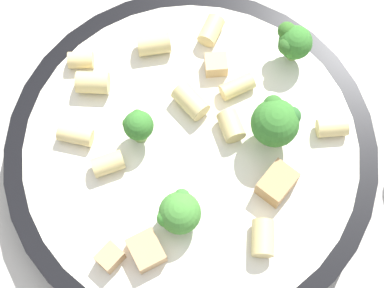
# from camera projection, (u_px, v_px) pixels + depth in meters

# --- Properties ---
(ground_plane) EXTENTS (2.00, 2.00, 0.00)m
(ground_plane) POSITION_uv_depth(u_px,v_px,m) (192.00, 163.00, 0.53)
(ground_plane) COLOR beige
(pasta_bowl) EXTENTS (0.29, 0.29, 0.03)m
(pasta_bowl) POSITION_uv_depth(u_px,v_px,m) (192.00, 155.00, 0.51)
(pasta_bowl) COLOR black
(pasta_bowl) RESTS_ON ground_plane
(broccoli_floret_0) EXTENTS (0.04, 0.04, 0.05)m
(broccoli_floret_0) POSITION_uv_depth(u_px,v_px,m) (278.00, 121.00, 0.48)
(broccoli_floret_0) COLOR #93B766
(broccoli_floret_0) RESTS_ON pasta_bowl
(broccoli_floret_1) EXTENTS (0.03, 0.03, 0.04)m
(broccoli_floret_1) POSITION_uv_depth(u_px,v_px,m) (294.00, 42.00, 0.51)
(broccoli_floret_1) COLOR #93B766
(broccoli_floret_1) RESTS_ON pasta_bowl
(broccoli_floret_2) EXTENTS (0.02, 0.02, 0.03)m
(broccoli_floret_2) POSITION_uv_depth(u_px,v_px,m) (139.00, 126.00, 0.49)
(broccoli_floret_2) COLOR #84AD60
(broccoli_floret_2) RESTS_ON pasta_bowl
(broccoli_floret_3) EXTENTS (0.03, 0.04, 0.03)m
(broccoli_floret_3) POSITION_uv_depth(u_px,v_px,m) (181.00, 212.00, 0.46)
(broccoli_floret_3) COLOR #84AD60
(broccoli_floret_3) RESTS_ON pasta_bowl
(rigatoni_0) EXTENTS (0.03, 0.02, 0.02)m
(rigatoni_0) POSITION_uv_depth(u_px,v_px,m) (264.00, 238.00, 0.47)
(rigatoni_0) COLOR #E0C67F
(rigatoni_0) RESTS_ON pasta_bowl
(rigatoni_1) EXTENTS (0.03, 0.02, 0.02)m
(rigatoni_1) POSITION_uv_depth(u_px,v_px,m) (212.00, 30.00, 0.53)
(rigatoni_1) COLOR #E0C67F
(rigatoni_1) RESTS_ON pasta_bowl
(rigatoni_2) EXTENTS (0.03, 0.02, 0.02)m
(rigatoni_2) POSITION_uv_depth(u_px,v_px,m) (232.00, 126.00, 0.50)
(rigatoni_2) COLOR #E0C67F
(rigatoni_2) RESTS_ON pasta_bowl
(rigatoni_3) EXTENTS (0.02, 0.03, 0.01)m
(rigatoni_3) POSITION_uv_depth(u_px,v_px,m) (238.00, 87.00, 0.51)
(rigatoni_3) COLOR #E0C67F
(rigatoni_3) RESTS_ON pasta_bowl
(rigatoni_4) EXTENTS (0.01, 0.02, 0.01)m
(rigatoni_4) POSITION_uv_depth(u_px,v_px,m) (82.00, 60.00, 0.52)
(rigatoni_4) COLOR #E0C67F
(rigatoni_4) RESTS_ON pasta_bowl
(rigatoni_5) EXTENTS (0.03, 0.03, 0.02)m
(rigatoni_5) POSITION_uv_depth(u_px,v_px,m) (186.00, 101.00, 0.51)
(rigatoni_5) COLOR #E0C67F
(rigatoni_5) RESTS_ON pasta_bowl
(rigatoni_6) EXTENTS (0.02, 0.02, 0.01)m
(rigatoni_6) POSITION_uv_depth(u_px,v_px,m) (333.00, 127.00, 0.50)
(rigatoni_6) COLOR #E0C67F
(rigatoni_6) RESTS_ON pasta_bowl
(rigatoni_7) EXTENTS (0.02, 0.03, 0.02)m
(rigatoni_7) POSITION_uv_depth(u_px,v_px,m) (109.00, 164.00, 0.49)
(rigatoni_7) COLOR #E0C67F
(rigatoni_7) RESTS_ON pasta_bowl
(rigatoni_8) EXTENTS (0.02, 0.03, 0.02)m
(rigatoni_8) POSITION_uv_depth(u_px,v_px,m) (94.00, 83.00, 0.51)
(rigatoni_8) COLOR #E0C67F
(rigatoni_8) RESTS_ON pasta_bowl
(rigatoni_9) EXTENTS (0.02, 0.03, 0.02)m
(rigatoni_9) POSITION_uv_depth(u_px,v_px,m) (155.00, 44.00, 0.53)
(rigatoni_9) COLOR #E0C67F
(rigatoni_9) RESTS_ON pasta_bowl
(rigatoni_10) EXTENTS (0.02, 0.03, 0.01)m
(rigatoni_10) POSITION_uv_depth(u_px,v_px,m) (77.00, 135.00, 0.50)
(rigatoni_10) COLOR #E0C67F
(rigatoni_10) RESTS_ON pasta_bowl
(chicken_chunk_0) EXTENTS (0.02, 0.02, 0.01)m
(chicken_chunk_0) POSITION_uv_depth(u_px,v_px,m) (217.00, 65.00, 0.52)
(chicken_chunk_0) COLOR tan
(chicken_chunk_0) RESTS_ON pasta_bowl
(chicken_chunk_1) EXTENTS (0.04, 0.03, 0.02)m
(chicken_chunk_1) POSITION_uv_depth(u_px,v_px,m) (278.00, 183.00, 0.48)
(chicken_chunk_1) COLOR tan
(chicken_chunk_1) RESTS_ON pasta_bowl
(chicken_chunk_2) EXTENTS (0.02, 0.02, 0.01)m
(chicken_chunk_2) POSITION_uv_depth(u_px,v_px,m) (111.00, 257.00, 0.46)
(chicken_chunk_2) COLOR tan
(chicken_chunk_2) RESTS_ON pasta_bowl
(chicken_chunk_3) EXTENTS (0.03, 0.03, 0.01)m
(chicken_chunk_3) POSITION_uv_depth(u_px,v_px,m) (147.00, 251.00, 0.47)
(chicken_chunk_3) COLOR tan
(chicken_chunk_3) RESTS_ON pasta_bowl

